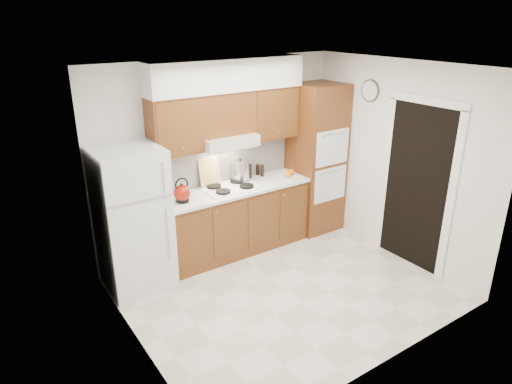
# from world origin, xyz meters

# --- Properties ---
(floor) EXTENTS (3.60, 3.60, 0.00)m
(floor) POSITION_xyz_m (0.00, 0.00, 0.00)
(floor) COLOR beige
(floor) RESTS_ON ground
(ceiling) EXTENTS (3.60, 3.60, 0.00)m
(ceiling) POSITION_xyz_m (0.00, 0.00, 2.60)
(ceiling) COLOR white
(ceiling) RESTS_ON wall_back
(wall_back) EXTENTS (3.60, 0.02, 2.60)m
(wall_back) POSITION_xyz_m (0.00, 1.50, 1.30)
(wall_back) COLOR white
(wall_back) RESTS_ON floor
(wall_left) EXTENTS (0.02, 3.00, 2.60)m
(wall_left) POSITION_xyz_m (-1.80, 0.00, 1.30)
(wall_left) COLOR white
(wall_left) RESTS_ON floor
(wall_right) EXTENTS (0.02, 3.00, 2.60)m
(wall_right) POSITION_xyz_m (1.80, 0.00, 1.30)
(wall_right) COLOR white
(wall_right) RESTS_ON floor
(fridge) EXTENTS (0.75, 0.72, 1.72)m
(fridge) POSITION_xyz_m (-1.41, 1.14, 0.86)
(fridge) COLOR white
(fridge) RESTS_ON floor
(base_cabinets) EXTENTS (2.11, 0.60, 0.90)m
(base_cabinets) POSITION_xyz_m (0.02, 1.20, 0.45)
(base_cabinets) COLOR brown
(base_cabinets) RESTS_ON floor
(countertop) EXTENTS (2.13, 0.62, 0.04)m
(countertop) POSITION_xyz_m (0.03, 1.19, 0.92)
(countertop) COLOR white
(countertop) RESTS_ON base_cabinets
(backsplash) EXTENTS (2.11, 0.03, 0.56)m
(backsplash) POSITION_xyz_m (0.02, 1.49, 1.22)
(backsplash) COLOR white
(backsplash) RESTS_ON countertop
(oven_cabinet) EXTENTS (0.70, 0.65, 2.20)m
(oven_cabinet) POSITION_xyz_m (1.44, 1.18, 1.10)
(oven_cabinet) COLOR brown
(oven_cabinet) RESTS_ON floor
(upper_cab_left) EXTENTS (0.63, 0.33, 0.70)m
(upper_cab_left) POSITION_xyz_m (-0.71, 1.33, 1.85)
(upper_cab_left) COLOR brown
(upper_cab_left) RESTS_ON wall_back
(upper_cab_right) EXTENTS (0.73, 0.33, 0.70)m
(upper_cab_right) POSITION_xyz_m (0.72, 1.33, 1.85)
(upper_cab_right) COLOR brown
(upper_cab_right) RESTS_ON wall_back
(range_hood) EXTENTS (0.75, 0.45, 0.15)m
(range_hood) POSITION_xyz_m (-0.02, 1.27, 1.57)
(range_hood) COLOR silver
(range_hood) RESTS_ON wall_back
(upper_cab_over_hood) EXTENTS (0.75, 0.33, 0.55)m
(upper_cab_over_hood) POSITION_xyz_m (-0.02, 1.33, 1.92)
(upper_cab_over_hood) COLOR brown
(upper_cab_over_hood) RESTS_ON range_hood
(soffit) EXTENTS (2.13, 0.36, 0.40)m
(soffit) POSITION_xyz_m (0.03, 1.32, 2.40)
(soffit) COLOR silver
(soffit) RESTS_ON wall_back
(cooktop) EXTENTS (0.74, 0.50, 0.01)m
(cooktop) POSITION_xyz_m (-0.02, 1.21, 0.95)
(cooktop) COLOR white
(cooktop) RESTS_ON countertop
(doorway) EXTENTS (0.02, 0.90, 2.10)m
(doorway) POSITION_xyz_m (1.79, -0.35, 1.05)
(doorway) COLOR black
(doorway) RESTS_ON floor
(wall_clock) EXTENTS (0.02, 0.30, 0.30)m
(wall_clock) POSITION_xyz_m (1.79, 0.55, 2.15)
(wall_clock) COLOR #3F3833
(wall_clock) RESTS_ON wall_right
(kettle) EXTENTS (0.27, 0.27, 0.21)m
(kettle) POSITION_xyz_m (-0.76, 1.13, 1.05)
(kettle) COLOR maroon
(kettle) RESTS_ON countertop
(cutting_board) EXTENTS (0.30, 0.10, 0.39)m
(cutting_board) POSITION_xyz_m (-0.22, 1.43, 1.14)
(cutting_board) COLOR tan
(cutting_board) RESTS_ON countertop
(stock_pot) EXTENTS (0.30, 0.30, 0.26)m
(stock_pot) POSITION_xyz_m (0.24, 1.37, 1.10)
(stock_pot) COLOR #B2B1B6
(stock_pot) RESTS_ON cooktop
(condiment_a) EXTENTS (0.06, 0.06, 0.20)m
(condiment_a) POSITION_xyz_m (0.41, 1.40, 1.04)
(condiment_a) COLOR black
(condiment_a) RESTS_ON countertop
(condiment_b) EXTENTS (0.05, 0.05, 0.17)m
(condiment_b) POSITION_xyz_m (0.60, 1.36, 1.02)
(condiment_b) COLOR black
(condiment_b) RESTS_ON countertop
(condiment_c) EXTENTS (0.06, 0.06, 0.15)m
(condiment_c) POSITION_xyz_m (0.58, 1.45, 1.02)
(condiment_c) COLOR black
(condiment_c) RESTS_ON countertop
(orange_near) EXTENTS (0.11, 0.11, 0.09)m
(orange_near) POSITION_xyz_m (0.98, 1.17, 0.98)
(orange_near) COLOR #D7530B
(orange_near) RESTS_ON countertop
(orange_far) EXTENTS (0.10, 0.10, 0.09)m
(orange_far) POSITION_xyz_m (0.87, 1.11, 0.98)
(orange_far) COLOR orange
(orange_far) RESTS_ON countertop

